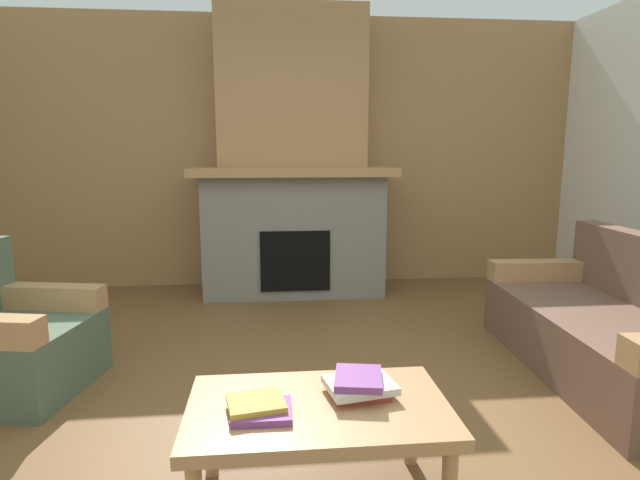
# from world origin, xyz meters

# --- Properties ---
(ground) EXTENTS (9.00, 9.00, 0.00)m
(ground) POSITION_xyz_m (0.00, 0.00, 0.00)
(ground) COLOR brown
(wall_back_wood_panel) EXTENTS (6.00, 0.12, 2.70)m
(wall_back_wood_panel) POSITION_xyz_m (0.00, 3.00, 1.35)
(wall_back_wood_panel) COLOR #A87A4C
(wall_back_wood_panel) RESTS_ON ground
(fireplace) EXTENTS (1.90, 0.82, 2.70)m
(fireplace) POSITION_xyz_m (0.00, 2.62, 1.16)
(fireplace) COLOR gray
(fireplace) RESTS_ON ground
(couch) EXTENTS (0.93, 1.84, 0.85)m
(couch) POSITION_xyz_m (1.89, 0.45, 0.29)
(couch) COLOR brown
(couch) RESTS_ON ground
(armchair) EXTENTS (0.89, 0.89, 0.85)m
(armchair) POSITION_xyz_m (-1.76, 0.60, 0.29)
(armchair) COLOR #4C604C
(armchair) RESTS_ON ground
(coffee_table) EXTENTS (1.00, 0.60, 0.43)m
(coffee_table) POSITION_xyz_m (-0.06, -0.57, 0.38)
(coffee_table) COLOR tan
(coffee_table) RESTS_ON ground
(book_stack_near_edge) EXTENTS (0.25, 0.22, 0.05)m
(book_stack_near_edge) POSITION_xyz_m (-0.28, -0.63, 0.45)
(book_stack_near_edge) COLOR #7A3D84
(book_stack_near_edge) RESTS_ON coffee_table
(book_stack_center) EXTENTS (0.30, 0.26, 0.09)m
(book_stack_center) POSITION_xyz_m (0.11, -0.52, 0.47)
(book_stack_center) COLOR #B23833
(book_stack_center) RESTS_ON coffee_table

